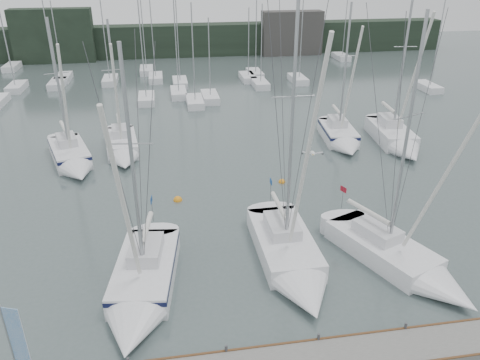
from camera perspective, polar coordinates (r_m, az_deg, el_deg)
name	(u,v)px	position (r m, az deg, el deg)	size (l,w,h in m)	color
ground	(255,291)	(24.22, 1.78, -13.41)	(160.00, 160.00, 0.00)	#4C5C5A
far_treeline	(183,40)	(81.49, -6.94, 16.56)	(90.00, 4.00, 5.00)	black
far_building_left	(53,36)	(80.84, -21.79, 16.01)	(12.00, 3.00, 8.00)	black
far_building_right	(292,33)	(82.22, 6.32, 17.38)	(10.00, 3.00, 7.00)	#3D3B38
mast_forest	(166,83)	(62.11, -8.96, 11.66)	(56.75, 27.07, 14.57)	silver
sailboat_near_left	(141,292)	(23.75, -12.03, -13.19)	(4.10, 9.32, 13.17)	silver
sailboat_near_center	(293,265)	(25.22, 6.53, -10.27)	(3.06, 9.69, 15.66)	silver
sailboat_near_right	(409,266)	(26.57, 19.96, -9.81)	(6.03, 9.44, 14.14)	silver
sailboat_mid_a	(73,159)	(39.56, -19.74, 2.41)	(5.00, 8.67, 12.10)	silver
sailboat_mid_b	(123,150)	(40.40, -14.12, 3.58)	(3.35, 8.16, 11.69)	silver
sailboat_mid_d	(342,138)	(42.64, 12.27, 5.02)	(3.41, 7.81, 12.76)	silver
sailboat_mid_e	(397,140)	(43.29, 18.63, 4.59)	(3.65, 9.29, 14.07)	silver
buoy_a	(178,200)	(32.59, -7.59, -2.47)	(0.61, 0.61, 0.61)	orange
buoy_b	(282,182)	(34.99, 5.13, -0.27)	(0.51, 0.51, 0.51)	orange
dock_banner	(17,347)	(18.81, -25.57, -17.91)	(0.66, 0.27, 4.52)	#9A9DA2
seagull	(313,153)	(21.59, 8.84, 3.25)	(0.93, 0.44, 0.18)	silver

